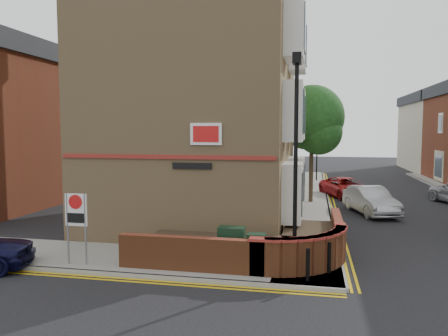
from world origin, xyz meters
The scene contains 22 objects.
ground centered at (0.00, 0.00, 0.00)m, with size 120.00×120.00×0.00m, color black.
pavement_corner centered at (-3.50, 1.50, 0.06)m, with size 13.00×3.00×0.12m, color gray.
pavement_main centered at (2.00, 16.00, 0.06)m, with size 2.00×32.00×0.12m, color gray.
kerb_side centered at (-3.50, 0.00, 0.06)m, with size 13.00×0.15×0.12m, color gray.
kerb_main_near centered at (3.00, 16.00, 0.06)m, with size 0.15×32.00×0.12m, color gray.
yellow_lines_side centered at (-3.50, -0.25, 0.01)m, with size 13.00×0.28×0.01m, color gold.
yellow_lines_main centered at (3.25, 16.00, 0.01)m, with size 0.28×32.00×0.01m, color gold.
corner_building centered at (-2.84, 8.00, 6.23)m, with size 8.95×10.40×13.60m.
garden_wall centered at (0.00, 2.50, 0.00)m, with size 6.80×6.00×1.20m, color brown, non-canonical shape.
lamppost centered at (1.60, 1.20, 3.34)m, with size 0.25×0.50×6.30m.
utility_cabinet_large centered at (-0.30, 1.30, 0.72)m, with size 0.80×0.45×1.20m, color black.
utility_cabinet_small centered at (0.50, 1.00, 0.67)m, with size 0.55×0.40×1.10m, color black.
bollard_near centered at (2.00, 0.40, 0.57)m, with size 0.11×0.11×0.90m, color black.
bollard_far centered at (2.60, 1.20, 0.57)m, with size 0.11×0.11×0.90m, color black.
zone_sign centered at (-5.00, 0.50, 1.64)m, with size 0.72×0.07×2.20m.
far_terrace_cream centered at (14.50, 38.00, 4.05)m, with size 5.40×12.40×8.00m.
tree_near centered at (2.00, 14.05, 4.70)m, with size 3.64×3.65×6.70m.
tree_mid centered at (2.00, 22.05, 5.20)m, with size 4.03×4.03×7.42m.
tree_far centered at (2.00, 30.05, 4.91)m, with size 3.81×3.81×7.00m.
traffic_light_assembly centered at (2.40, 25.00, 2.78)m, with size 0.20×0.16×4.20m.
silver_car_near centered at (5.00, 11.41, 0.69)m, with size 1.46×4.19×1.38m, color #9A9EA1.
red_car_main centered at (4.17, 16.87, 0.62)m, with size 2.07×4.48×1.25m, color #A11112.
Camera 1 is at (2.09, -11.52, 4.26)m, focal length 35.00 mm.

